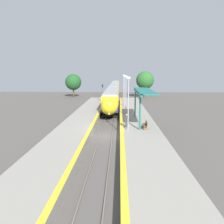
# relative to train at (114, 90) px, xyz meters

# --- Properties ---
(ground_plane) EXTENTS (120.00, 120.00, 0.00)m
(ground_plane) POSITION_rel_train_xyz_m (0.00, -40.84, -2.26)
(ground_plane) COLOR #56514C
(rail_left) EXTENTS (0.08, 90.00, 0.15)m
(rail_left) POSITION_rel_train_xyz_m (-0.72, -40.84, -2.19)
(rail_left) COLOR slate
(rail_left) RESTS_ON ground_plane
(rail_right) EXTENTS (0.08, 90.00, 0.15)m
(rail_right) POSITION_rel_train_xyz_m (0.72, -40.84, -2.19)
(rail_right) COLOR slate
(rail_right) RESTS_ON ground_plane
(train) EXTENTS (2.79, 67.79, 3.95)m
(train) POSITION_rel_train_xyz_m (0.00, 0.00, 0.00)
(train) COLOR black
(train) RESTS_ON ground_plane
(platform_right) EXTENTS (4.56, 64.00, 0.99)m
(platform_right) POSITION_rel_train_xyz_m (3.90, -40.84, -1.77)
(platform_right) COLOR gray
(platform_right) RESTS_ON ground_plane
(platform_left) EXTENTS (4.29, 64.00, 0.99)m
(platform_left) POSITION_rel_train_xyz_m (-3.76, -40.84, -1.77)
(platform_left) COLOR gray
(platform_left) RESTS_ON ground_plane
(platform_bench) EXTENTS (0.44, 1.61, 0.89)m
(platform_bench) POSITION_rel_train_xyz_m (4.55, -40.92, -0.81)
(platform_bench) COLOR brown
(platform_bench) RESTS_ON platform_right
(person_waiting) EXTENTS (0.36, 0.22, 1.60)m
(person_waiting) POSITION_rel_train_xyz_m (2.39, -40.36, -0.46)
(person_waiting) COLOR #333338
(person_waiting) RESTS_ON platform_right
(railway_signal) EXTENTS (0.28, 0.28, 4.86)m
(railway_signal) POSITION_rel_train_xyz_m (-2.25, -16.64, 0.68)
(railway_signal) COLOR #59595E
(railway_signal) RESTS_ON ground_plane
(lamppost_near) EXTENTS (0.36, 0.20, 5.94)m
(lamppost_near) POSITION_rel_train_xyz_m (2.51, -41.69, 2.09)
(lamppost_near) COLOR #9E9EA3
(lamppost_near) RESTS_ON platform_right
(lamppost_mid) EXTENTS (0.36, 0.20, 5.94)m
(lamppost_mid) POSITION_rel_train_xyz_m (2.51, -32.42, 2.09)
(lamppost_mid) COLOR #9E9EA3
(lamppost_mid) RESTS_ON platform_right
(lamppost_far) EXTENTS (0.36, 0.20, 5.94)m
(lamppost_far) POSITION_rel_train_xyz_m (2.51, -23.15, 2.09)
(lamppost_far) COLOR #9E9EA3
(lamppost_far) RESTS_ON platform_right
(lamppost_farthest) EXTENTS (0.36, 0.20, 5.94)m
(lamppost_farthest) POSITION_rel_train_xyz_m (2.51, -13.87, 2.09)
(lamppost_farthest) COLOR #9E9EA3
(lamppost_farthest) RESTS_ON platform_right
(station_canopy) EXTENTS (2.02, 10.55, 4.19)m
(station_canopy) POSITION_rel_train_xyz_m (4.41, -37.68, 2.61)
(station_canopy) COLOR #1E6B66
(station_canopy) RESTS_ON platform_right
(background_tree_left) EXTENTS (4.83, 4.83, 7.01)m
(background_tree_left) POSITION_rel_train_xyz_m (-12.42, 0.56, 2.31)
(background_tree_left) COLOR brown
(background_tree_left) RESTS_ON ground_plane
(background_tree_right) EXTENTS (5.28, 5.28, 7.83)m
(background_tree_right) POSITION_rel_train_xyz_m (9.12, 0.28, 2.91)
(background_tree_right) COLOR brown
(background_tree_right) RESTS_ON ground_plane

